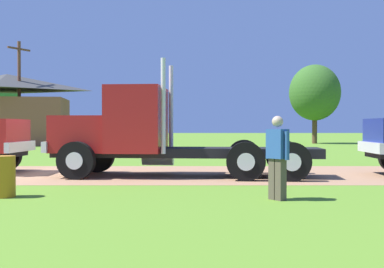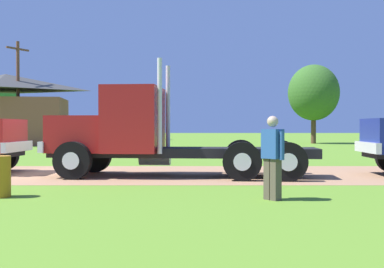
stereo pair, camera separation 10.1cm
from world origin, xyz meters
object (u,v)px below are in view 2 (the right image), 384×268
object	(u,v)px
shed_building	(9,111)
steel_barrel	(1,176)
visitor_walking_mid	(275,155)
utility_pole_far	(21,90)
truck_foreground_white	(143,135)

from	to	relation	value
shed_building	steel_barrel	bearing A→B (deg)	-69.63
steel_barrel	shed_building	distance (m)	32.13
visitor_walking_mid	utility_pole_far	bearing A→B (deg)	117.98
steel_barrel	truck_foreground_white	bearing A→B (deg)	60.09
truck_foreground_white	utility_pole_far	bearing A→B (deg)	116.85
truck_foreground_white	utility_pole_far	xyz separation A→B (m)	(-12.34, 24.38, 3.15)
truck_foreground_white	utility_pole_far	world-z (taller)	utility_pole_far
utility_pole_far	shed_building	bearing A→B (deg)	140.87
truck_foreground_white	visitor_walking_mid	distance (m)	5.89
steel_barrel	utility_pole_far	bearing A→B (deg)	108.64
steel_barrel	shed_building	size ratio (longest dim) A/B	0.08
truck_foreground_white	shed_building	distance (m)	29.03
visitor_walking_mid	shed_building	distance (m)	34.90
visitor_walking_mid	steel_barrel	distance (m)	5.85
visitor_walking_mid	shed_building	world-z (taller)	shed_building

